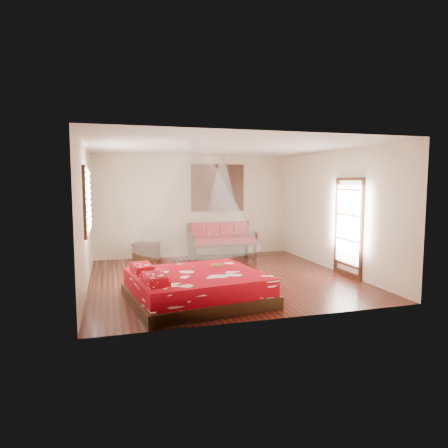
% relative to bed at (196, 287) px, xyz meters
% --- Properties ---
extents(room, '(5.54, 5.54, 2.84)m').
position_rel_bed_xyz_m(room, '(0.90, 1.54, 1.15)').
color(room, black).
rests_on(room, ground).
extents(bed, '(2.52, 2.34, 0.65)m').
position_rel_bed_xyz_m(bed, '(0.00, 0.00, 0.00)').
color(bed, black).
rests_on(bed, floor).
extents(daybed, '(1.80, 0.80, 0.95)m').
position_rel_bed_xyz_m(daybed, '(1.56, 3.92, 0.27)').
color(daybed, black).
rests_on(daybed, floor).
extents(storage_chest, '(0.80, 0.70, 0.47)m').
position_rel_bed_xyz_m(storage_chest, '(-0.48, 3.99, -0.02)').
color(storage_chest, black).
rests_on(storage_chest, floor).
extents(shutter_panel, '(1.52, 0.06, 1.32)m').
position_rel_bed_xyz_m(shutter_panel, '(1.56, 4.25, 1.65)').
color(shutter_panel, black).
rests_on(shutter_panel, wall_back).
extents(window_left, '(0.10, 1.74, 1.34)m').
position_rel_bed_xyz_m(window_left, '(-1.81, 1.74, 1.45)').
color(window_left, black).
rests_on(window_left, wall_left).
extents(glazed_door, '(0.08, 1.02, 2.16)m').
position_rel_bed_xyz_m(glazed_door, '(3.61, 0.94, 0.82)').
color(glazed_door, black).
rests_on(glazed_door, floor).
extents(wine_tray, '(0.24, 0.24, 0.20)m').
position_rel_bed_xyz_m(wine_tray, '(0.50, 0.47, 0.30)').
color(wine_tray, brown).
rests_on(wine_tray, bed).
extents(mosquito_net_main, '(2.22, 2.22, 1.80)m').
position_rel_bed_xyz_m(mosquito_net_main, '(0.02, 0.00, 1.60)').
color(mosquito_net_main, white).
rests_on(mosquito_net_main, ceiling).
extents(mosquito_net_daybed, '(0.82, 0.82, 1.50)m').
position_rel_bed_xyz_m(mosquito_net_daybed, '(1.56, 3.79, 1.75)').
color(mosquito_net_daybed, white).
rests_on(mosquito_net_daybed, ceiling).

